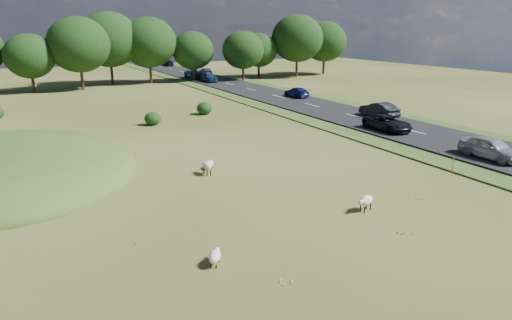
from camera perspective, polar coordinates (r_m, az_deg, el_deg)
The scene contains 18 objects.
ground at distance 43.28m, azimuth -12.28°, elevation 3.65°, with size 160.00×160.00×0.00m, color #3B4916.
mound at distance 34.12m, azimuth -28.19°, elevation -1.33°, with size 16.00×20.00×4.00m, color #33561E.
road at distance 60.22m, azimuth 3.76°, elevation 7.59°, with size 8.00×150.00×0.25m, color black.
treeline at distance 76.96m, azimuth -20.75°, elevation 13.31°, with size 96.28×14.66×11.70m.
shrubs at distance 49.56m, azimuth -17.03°, elevation 5.67°, with size 21.85×11.95×1.37m.
marker_post at distance 31.72m, azimuth 23.38°, elevation -0.80°, with size 0.06×0.06×1.20m, color #D8590C.
sheep_0 at distance 29.55m, azimuth -6.16°, elevation -0.73°, with size 0.52×1.17×0.85m.
sheep_1 at distance 18.69m, azimuth -5.18°, elevation -11.85°, with size 0.88×1.08×0.62m.
sheep_2 at distance 24.27m, azimuth 13.55°, elevation -4.94°, with size 1.22×0.78×0.85m.
sheep_3 at distance 30.78m, azimuth -5.77°, elevation -0.43°, with size 0.82×1.06×0.60m.
car_0 at distance 78.82m, azimuth -5.88°, elevation 10.22°, with size 1.76×4.38×1.49m, color navy.
car_1 at distance 85.32m, azimuth -7.66°, elevation 10.63°, with size 2.51×5.44×1.51m, color navy.
car_2 at distance 90.84m, azimuth -6.37°, elevation 10.93°, with size 1.34×3.84×1.27m, color black.
car_3 at distance 113.68m, azimuth -10.94°, elevation 11.81°, with size 1.85×4.55×1.32m, color black.
car_4 at distance 61.48m, azimuth 5.09°, elevation 8.44°, with size 1.76×4.34×1.26m, color navy.
car_5 at distance 42.70m, azimuth 16.11°, elevation 4.47°, with size 2.23×4.83×1.34m, color black.
car_6 at distance 49.03m, azimuth 15.14°, elevation 6.11°, with size 1.60×4.59×1.51m, color black.
car_7 at distance 36.14m, azimuth 27.32°, elevation 1.38°, with size 1.82×4.53×1.54m, color #A7A8AE.
Camera 1 is at (-10.98, -20.84, 9.18)m, focal length 32.00 mm.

